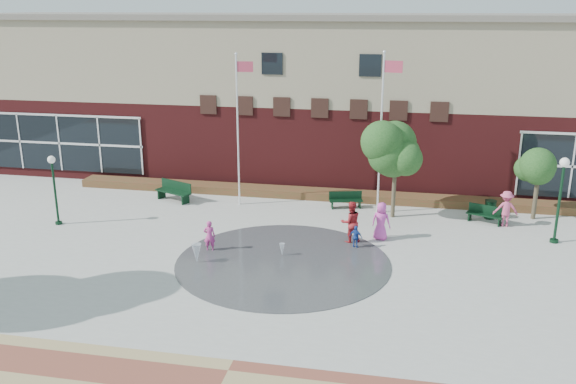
% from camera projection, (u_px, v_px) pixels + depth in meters
% --- Properties ---
extents(ground, '(120.00, 120.00, 0.00)m').
position_uv_depth(ground, '(266.00, 297.00, 20.98)').
color(ground, '#666056').
rests_on(ground, ground).
extents(plaza_concrete, '(46.00, 18.00, 0.01)m').
position_uv_depth(plaza_concrete, '(288.00, 253.00, 24.74)').
color(plaza_concrete, '#A8A8A0').
rests_on(plaza_concrete, ground).
extents(splash_pad, '(8.40, 8.40, 0.01)m').
position_uv_depth(splash_pad, '(283.00, 263.00, 23.80)').
color(splash_pad, '#383A3D').
rests_on(splash_pad, ground).
extents(library_building, '(44.40, 10.40, 9.20)m').
position_uv_depth(library_building, '(332.00, 94.00, 36.03)').
color(library_building, '#5A181A').
rests_on(library_building, ground).
extents(flower_bed, '(26.00, 1.20, 0.40)m').
position_uv_depth(flower_bed, '(316.00, 198.00, 31.87)').
color(flower_bed, maroon).
rests_on(flower_bed, ground).
extents(flagpole_left, '(0.89, 0.14, 7.53)m').
position_uv_depth(flagpole_left, '(238.00, 123.00, 29.57)').
color(flagpole_left, white).
rests_on(flagpole_left, ground).
extents(flagpole_right, '(0.93, 0.29, 7.71)m').
position_uv_depth(flagpole_right, '(382.00, 125.00, 28.32)').
color(flagpole_right, white).
rests_on(flagpole_right, ground).
extents(lamp_left, '(0.34, 0.34, 3.24)m').
position_uv_depth(lamp_left, '(54.00, 182.00, 27.40)').
color(lamp_left, black).
rests_on(lamp_left, ground).
extents(lamp_right, '(0.39, 0.39, 3.71)m').
position_uv_depth(lamp_right, '(561.00, 191.00, 25.16)').
color(lamp_right, black).
rests_on(lamp_right, ground).
extents(bench_left, '(2.11, 1.35, 1.03)m').
position_uv_depth(bench_left, '(174.00, 195.00, 31.25)').
color(bench_left, black).
rests_on(bench_left, ground).
extents(bench_mid, '(1.71, 0.87, 0.83)m').
position_uv_depth(bench_mid, '(346.00, 203.00, 30.17)').
color(bench_mid, black).
rests_on(bench_mid, ground).
extents(bench_right, '(1.69, 1.05, 0.83)m').
position_uv_depth(bench_right, '(485.00, 218.00, 28.08)').
color(bench_right, black).
rests_on(bench_right, ground).
extents(trash_can, '(0.55, 0.55, 0.90)m').
position_uv_depth(trash_can, '(490.00, 209.00, 28.63)').
color(trash_can, black).
rests_on(trash_can, ground).
extents(tree_mid, '(2.69, 2.69, 4.54)m').
position_uv_depth(tree_mid, '(396.00, 149.00, 28.00)').
color(tree_mid, '#413728').
rests_on(tree_mid, ground).
extents(tree_small_right, '(2.21, 2.21, 3.78)m').
position_uv_depth(tree_small_right, '(540.00, 162.00, 27.91)').
color(tree_small_right, '#413728').
rests_on(tree_small_right, ground).
extents(water_jet_a, '(0.39, 0.39, 0.76)m').
position_uv_depth(water_jet_a, '(197.00, 263.00, 23.77)').
color(water_jet_a, white).
rests_on(water_jet_a, ground).
extents(water_jet_b, '(0.23, 0.23, 0.51)m').
position_uv_depth(water_jet_b, '(282.00, 256.00, 24.42)').
color(water_jet_b, white).
rests_on(water_jet_b, ground).
extents(child_splash, '(0.51, 0.37, 1.30)m').
position_uv_depth(child_splash, '(210.00, 236.00, 24.79)').
color(child_splash, '#CC3A8D').
rests_on(child_splash, ground).
extents(adult_red, '(1.09, 0.99, 1.81)m').
position_uv_depth(adult_red, '(351.00, 222.00, 25.63)').
color(adult_red, '#AD2329').
rests_on(adult_red, ground).
extents(adult_pink, '(0.92, 0.72, 1.66)m').
position_uv_depth(adult_pink, '(381.00, 221.00, 25.96)').
color(adult_pink, '#D844B2').
rests_on(adult_pink, ground).
extents(child_blue, '(0.62, 0.41, 0.98)m').
position_uv_depth(child_blue, '(356.00, 237.00, 25.11)').
color(child_blue, '#2145A2').
rests_on(child_blue, ground).
extents(person_bench, '(1.11, 0.67, 1.67)m').
position_uv_depth(person_bench, '(506.00, 209.00, 27.51)').
color(person_bench, '#D64F7B').
rests_on(person_bench, ground).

